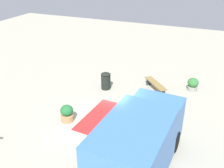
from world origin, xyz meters
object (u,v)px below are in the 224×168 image
Objects in this scene: planter_flowering_far at (67,113)px; planter_flowering_near at (193,84)px; plaza_bench at (155,85)px; food_truck at (140,144)px; trash_bin at (106,81)px.

planter_flowering_near is at bearing -132.69° from planter_flowering_far.
planter_flowering_near is 7.27m from planter_flowering_far.
planter_flowering_far reaches higher than planter_flowering_near.
planter_flowering_near is at bearing -157.50° from plaza_bench.
food_truck is 2.98× the size of plaza_bench.
food_truck is 6.44m from trash_bin.
trash_bin is at bearing 20.10° from planter_flowering_near.
planter_flowering_far is 0.83× the size of trash_bin.
planter_flowering_near is 2.10m from plaza_bench.
food_truck is at bearing 157.46° from planter_flowering_far.
food_truck is at bearing 81.91° from planter_flowering_near.
food_truck is 7.08m from planter_flowering_near.
planter_flowering_near is at bearing -98.09° from food_truck.
food_truck reaches higher than plaza_bench.
plaza_bench is (1.94, 0.80, -0.03)m from planter_flowering_near.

